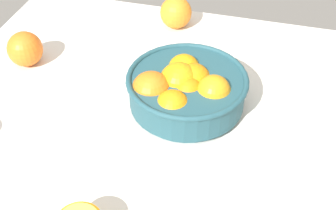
{
  "coord_description": "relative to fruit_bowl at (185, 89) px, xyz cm",
  "views": [
    {
      "loc": [
        13.87,
        -68.33,
        66.5
      ],
      "look_at": [
        -3.76,
        -3.16,
        6.87
      ],
      "focal_mm": 48.57,
      "sensor_mm": 36.0,
      "label": 1
    }
  ],
  "objects": [
    {
      "name": "spoon",
      "position": [
        30.33,
        5.78,
        -4.58
      ],
      "size": [
        14.32,
        6.17,
        1.0
      ],
      "color": "silver",
      "rests_on": "ground_plane"
    },
    {
      "name": "ground_plane",
      "position": [
        2.23,
        -4.76,
        -6.52
      ],
      "size": [
        116.88,
        91.73,
        3.0
      ],
      "primitive_type": "cube",
      "color": "silver"
    },
    {
      "name": "fruit_bowl",
      "position": [
        0.0,
        0.0,
        0.0
      ],
      "size": [
        25.96,
        25.96,
        10.48
      ],
      "color": "#234C56",
      "rests_on": "ground_plane"
    },
    {
      "name": "loose_orange_0",
      "position": [
        -40.92,
        5.64,
        -0.76
      ],
      "size": [
        8.52,
        8.52,
        8.52
      ],
      "primitive_type": "sphere",
      "color": "orange",
      "rests_on": "ground_plane"
    },
    {
      "name": "loose_orange_1",
      "position": [
        -10.07,
        31.77,
        -0.74
      ],
      "size": [
        8.57,
        8.57,
        8.57
      ],
      "primitive_type": "sphere",
      "color": "orange",
      "rests_on": "ground_plane"
    }
  ]
}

